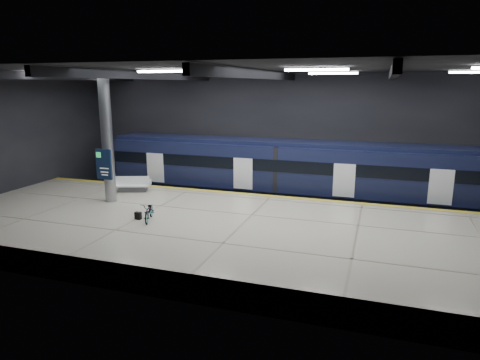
% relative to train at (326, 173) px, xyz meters
% --- Properties ---
extents(ground, '(30.00, 30.00, 0.00)m').
position_rel_train_xyz_m(ground, '(-2.68, -5.50, -2.06)').
color(ground, black).
rests_on(ground, ground).
extents(room_shell, '(30.10, 16.10, 8.05)m').
position_rel_train_xyz_m(room_shell, '(-2.68, -5.49, 3.66)').
color(room_shell, black).
rests_on(room_shell, ground).
extents(platform, '(30.00, 11.00, 1.10)m').
position_rel_train_xyz_m(platform, '(-2.68, -8.00, -1.51)').
color(platform, '#B7AF9B').
rests_on(platform, ground).
extents(safety_strip, '(30.00, 0.40, 0.01)m').
position_rel_train_xyz_m(safety_strip, '(-2.68, -2.75, -0.95)').
color(safety_strip, gold).
rests_on(safety_strip, platform).
extents(rails, '(30.00, 1.52, 0.16)m').
position_rel_train_xyz_m(rails, '(-2.68, 0.00, -1.98)').
color(rails, gray).
rests_on(rails, ground).
extents(train, '(29.40, 2.84, 3.79)m').
position_rel_train_xyz_m(train, '(0.00, 0.00, 0.00)').
color(train, black).
rests_on(train, ground).
extents(bench, '(2.24, 1.51, 0.92)m').
position_rel_train_xyz_m(bench, '(-10.72, -4.26, -0.64)').
color(bench, '#595B60').
rests_on(bench, platform).
extents(bicycle, '(1.15, 1.82, 0.90)m').
position_rel_train_xyz_m(bicycle, '(-6.95, -8.86, -0.51)').
color(bicycle, '#99999E').
rests_on(bicycle, platform).
extents(pannier_bag, '(0.31, 0.20, 0.35)m').
position_rel_train_xyz_m(pannier_bag, '(-7.55, -8.86, -0.78)').
color(pannier_bag, black).
rests_on(pannier_bag, platform).
extents(info_column, '(0.90, 0.78, 6.90)m').
position_rel_train_xyz_m(info_column, '(-10.68, -6.52, 2.40)').
color(info_column, '#9EA0A5').
rests_on(info_column, platform).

